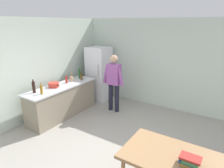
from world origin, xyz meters
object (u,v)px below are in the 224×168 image
at_px(dining_table, 172,160).
at_px(bottle_oil_amber, 41,90).
at_px(person, 114,80).
at_px(bottle_beer_brown, 82,77).
at_px(cooking_pot, 54,85).
at_px(bottle_sauce_red, 66,80).
at_px(utensil_jar, 72,79).
at_px(refrigerator, 99,74).
at_px(book_stack, 190,161).
at_px(bottle_wine_green, 80,74).
at_px(bottle_wine_dark, 34,87).

distance_m(dining_table, bottle_oil_amber, 3.34).
distance_m(person, bottle_beer_brown, 0.99).
distance_m(person, cooking_pot, 1.68).
xyz_separation_m(bottle_beer_brown, bottle_sauce_red, (-0.16, -0.46, -0.01)).
xyz_separation_m(dining_table, utensil_jar, (-3.46, 1.56, 0.31)).
bearing_deg(bottle_beer_brown, refrigerator, 91.27).
xyz_separation_m(refrigerator, book_stack, (3.55, -2.77, -0.08)).
bearing_deg(bottle_oil_amber, dining_table, -6.38).
bearing_deg(bottle_oil_amber, person, 61.84).
bearing_deg(bottle_wine_green, refrigerator, 77.56).
distance_m(utensil_jar, bottle_wine_dark, 1.23).
xyz_separation_m(refrigerator, bottle_wine_green, (-0.17, -0.77, 0.15)).
height_order(refrigerator, bottle_oil_amber, refrigerator).
distance_m(bottle_wine_green, bottle_wine_dark, 1.60).
distance_m(bottle_beer_brown, bottle_oil_amber, 1.43).
height_order(refrigerator, book_stack, refrigerator).
xyz_separation_m(bottle_sauce_red, book_stack, (3.70, -1.41, -0.18)).
xyz_separation_m(dining_table, book_stack, (0.25, -0.07, 0.14)).
bearing_deg(bottle_wine_green, utensil_jar, -88.25).
bearing_deg(refrigerator, cooking_pot, -95.84).
xyz_separation_m(person, book_stack, (2.60, -2.21, -0.16)).
distance_m(cooking_pot, bottle_sauce_red, 0.44).
relative_size(bottle_oil_amber, bottle_wine_dark, 0.82).
bearing_deg(utensil_jar, dining_table, -24.24).
bearing_deg(utensil_jar, bottle_oil_amber, -82.46).
bearing_deg(bottle_beer_brown, cooking_pot, -102.80).
xyz_separation_m(refrigerator, utensil_jar, (-0.16, -1.14, 0.08)).
bearing_deg(bottle_wine_dark, book_stack, -6.05).
xyz_separation_m(person, bottle_wine_dark, (-1.19, -1.81, 0.07)).
height_order(person, bottle_beer_brown, person).
distance_m(refrigerator, bottle_oil_amber, 2.33).
distance_m(cooking_pot, bottle_wine_dark, 0.58).
bearing_deg(bottle_beer_brown, bottle_wine_green, 145.85).
bearing_deg(dining_table, book_stack, -15.11).
distance_m(refrigerator, bottle_wine_green, 0.80).
relative_size(person, bottle_oil_amber, 6.07).
bearing_deg(cooking_pot, bottle_oil_amber, -71.22).
height_order(bottle_wine_green, bottle_sauce_red, bottle_wine_green).
relative_size(person, bottle_wine_dark, 5.00).
relative_size(refrigerator, book_stack, 6.66).
height_order(person, bottle_wine_green, person).
bearing_deg(bottle_sauce_red, refrigerator, 83.94).
distance_m(bottle_beer_brown, bottle_wine_dark, 1.49).
height_order(bottle_oil_amber, bottle_wine_dark, bottle_wine_dark).
height_order(person, bottle_wine_dark, person).
relative_size(dining_table, bottle_wine_dark, 4.12).
bearing_deg(cooking_pot, bottle_wine_dark, -95.90).
xyz_separation_m(cooking_pot, bottle_beer_brown, (0.20, 0.90, 0.05)).
bearing_deg(dining_table, bottle_oil_amber, 173.62).
distance_m(utensil_jar, bottle_oil_amber, 1.20).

